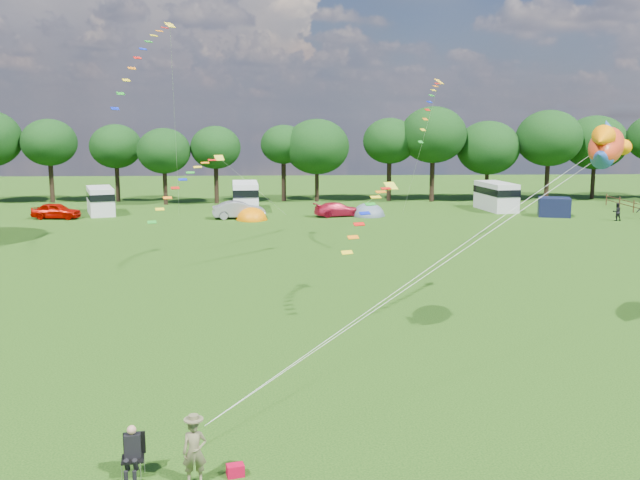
{
  "coord_description": "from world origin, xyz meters",
  "views": [
    {
      "loc": [
        -1.29,
        -22.04,
        9.25
      ],
      "look_at": [
        0.0,
        8.0,
        4.0
      ],
      "focal_mm": 40.0,
      "sensor_mm": 36.0,
      "label": 1
    }
  ],
  "objects_px": {
    "camp_chair": "(133,445)",
    "tent_orange": "(252,220)",
    "kite_flyer": "(195,452)",
    "tent_greyblue": "(368,216)",
    "car_a": "(56,211)",
    "car_b": "(239,210)",
    "car_c": "(338,209)",
    "campervan_c": "(245,196)",
    "walker_a": "(617,212)",
    "fish_kite": "(605,146)",
    "campervan_b": "(100,200)",
    "campervan_d": "(496,195)"
  },
  "relations": [
    {
      "from": "tent_greyblue",
      "to": "camp_chair",
      "type": "bearing_deg",
      "value": -103.32
    },
    {
      "from": "car_a",
      "to": "tent_greyblue",
      "type": "bearing_deg",
      "value": -82.49
    },
    {
      "from": "campervan_c",
      "to": "campervan_b",
      "type": "bearing_deg",
      "value": 92.74
    },
    {
      "from": "campervan_c",
      "to": "fish_kite",
      "type": "height_order",
      "value": "fish_kite"
    },
    {
      "from": "campervan_c",
      "to": "walker_a",
      "type": "xyz_separation_m",
      "value": [
        33.53,
        -8.12,
        -0.71
      ]
    },
    {
      "from": "car_c",
      "to": "campervan_b",
      "type": "relative_size",
      "value": 0.76
    },
    {
      "from": "car_a",
      "to": "walker_a",
      "type": "bearing_deg",
      "value": -87.85
    },
    {
      "from": "car_c",
      "to": "tent_greyblue",
      "type": "xyz_separation_m",
      "value": [
        2.87,
        0.22,
        -0.63
      ]
    },
    {
      "from": "car_a",
      "to": "campervan_c",
      "type": "height_order",
      "value": "campervan_c"
    },
    {
      "from": "camp_chair",
      "to": "walker_a",
      "type": "xyz_separation_m",
      "value": [
        33.29,
        44.35,
        -0.04
      ]
    },
    {
      "from": "campervan_b",
      "to": "walker_a",
      "type": "relative_size",
      "value": 3.54
    },
    {
      "from": "car_a",
      "to": "fish_kite",
      "type": "relative_size",
      "value": 1.11
    },
    {
      "from": "car_a",
      "to": "tent_greyblue",
      "type": "xyz_separation_m",
      "value": [
        28.6,
        0.76,
        -0.71
      ]
    },
    {
      "from": "fish_kite",
      "to": "campervan_b",
      "type": "bearing_deg",
      "value": 68.63
    },
    {
      "from": "campervan_b",
      "to": "tent_greyblue",
      "type": "relative_size",
      "value": 1.64
    },
    {
      "from": "car_b",
      "to": "camp_chair",
      "type": "xyz_separation_m",
      "value": [
        0.53,
        -47.29,
        0.06
      ]
    },
    {
      "from": "campervan_b",
      "to": "campervan_c",
      "type": "xyz_separation_m",
      "value": [
        13.62,
        1.77,
        0.14
      ]
    },
    {
      "from": "kite_flyer",
      "to": "car_a",
      "type": "bearing_deg",
      "value": 103.95
    },
    {
      "from": "fish_kite",
      "to": "car_c",
      "type": "bearing_deg",
      "value": 43.43
    },
    {
      "from": "tent_orange",
      "to": "tent_greyblue",
      "type": "height_order",
      "value": "tent_greyblue"
    },
    {
      "from": "car_a",
      "to": "kite_flyer",
      "type": "distance_m",
      "value": 51.73
    },
    {
      "from": "car_c",
      "to": "campervan_b",
      "type": "height_order",
      "value": "campervan_b"
    },
    {
      "from": "camp_chair",
      "to": "tent_orange",
      "type": "bearing_deg",
      "value": 79.63
    },
    {
      "from": "tent_orange",
      "to": "walker_a",
      "type": "bearing_deg",
      "value": -3.43
    },
    {
      "from": "tent_greyblue",
      "to": "camp_chair",
      "type": "distance_m",
      "value": 49.85
    },
    {
      "from": "campervan_b",
      "to": "campervan_c",
      "type": "distance_m",
      "value": 13.74
    },
    {
      "from": "car_b",
      "to": "kite_flyer",
      "type": "height_order",
      "value": "kite_flyer"
    },
    {
      "from": "kite_flyer",
      "to": "tent_greyblue",
      "type": "bearing_deg",
      "value": 71.32
    },
    {
      "from": "campervan_b",
      "to": "kite_flyer",
      "type": "xyz_separation_m",
      "value": [
        15.52,
        -51.17,
        -0.53
      ]
    },
    {
      "from": "walker_a",
      "to": "campervan_c",
      "type": "bearing_deg",
      "value": -20.65
    },
    {
      "from": "tent_orange",
      "to": "camp_chair",
      "type": "relative_size",
      "value": 2.19
    },
    {
      "from": "car_c",
      "to": "tent_greyblue",
      "type": "bearing_deg",
      "value": -100.89
    },
    {
      "from": "car_b",
      "to": "kite_flyer",
      "type": "xyz_separation_m",
      "value": [
        2.18,
        -47.75,
        0.07
      ]
    },
    {
      "from": "camp_chair",
      "to": "fish_kite",
      "type": "xyz_separation_m",
      "value": [
        16.68,
        10.57,
        7.22
      ]
    },
    {
      "from": "car_c",
      "to": "campervan_c",
      "type": "bearing_deg",
      "value": 49.31
    },
    {
      "from": "tent_greyblue",
      "to": "walker_a",
      "type": "distance_m",
      "value": 22.21
    },
    {
      "from": "car_a",
      "to": "campervan_d",
      "type": "xyz_separation_m",
      "value": [
        41.7,
        4.26,
        0.75
      ]
    },
    {
      "from": "campervan_b",
      "to": "campervan_d",
      "type": "height_order",
      "value": "campervan_d"
    },
    {
      "from": "tent_greyblue",
      "to": "campervan_b",
      "type": "bearing_deg",
      "value": 175.03
    },
    {
      "from": "campervan_c",
      "to": "camp_chair",
      "type": "height_order",
      "value": "campervan_c"
    },
    {
      "from": "car_b",
      "to": "tent_greyblue",
      "type": "relative_size",
      "value": 1.28
    },
    {
      "from": "campervan_c",
      "to": "camp_chair",
      "type": "relative_size",
      "value": 4.22
    },
    {
      "from": "kite_flyer",
      "to": "camp_chair",
      "type": "bearing_deg",
      "value": 157.16
    },
    {
      "from": "car_b",
      "to": "fish_kite",
      "type": "bearing_deg",
      "value": -164.58
    },
    {
      "from": "campervan_c",
      "to": "fish_kite",
      "type": "relative_size",
      "value": 1.5
    },
    {
      "from": "kite_flyer",
      "to": "car_c",
      "type": "bearing_deg",
      "value": 74.55
    },
    {
      "from": "tent_greyblue",
      "to": "fish_kite",
      "type": "xyz_separation_m",
      "value": [
        5.2,
        -37.93,
        8.05
      ]
    },
    {
      "from": "car_b",
      "to": "campervan_b",
      "type": "distance_m",
      "value": 13.78
    },
    {
      "from": "car_b",
      "to": "fish_kite",
      "type": "xyz_separation_m",
      "value": [
        17.21,
        -36.72,
        7.28
      ]
    },
    {
      "from": "tent_orange",
      "to": "campervan_d",
      "type": "bearing_deg",
      "value": 13.43
    }
  ]
}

